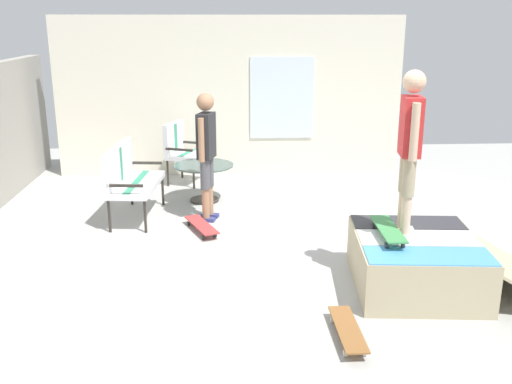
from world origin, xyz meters
The scene contains 11 objects.
ground_plane centered at (0.00, 0.00, -0.05)m, with size 12.00×12.00×0.10m, color #A8A8A3.
house_facade centered at (3.80, 0.49, 1.37)m, with size 0.23×6.00×2.74m.
skate_ramp centered at (-0.98, -1.38, 0.27)m, with size 1.54×2.05×0.54m.
patio_bench centered at (1.38, 1.93, 0.62)m, with size 1.30×0.66×1.02m.
patio_chair_near_house centered at (3.17, 1.34, 0.61)m, with size 0.78×0.74×1.02m.
patio_table centered at (2.10, 0.92, 0.40)m, with size 0.90×0.90×0.57m.
person_watching centered at (1.26, 0.85, 1.02)m, with size 0.46×0.31×1.74m.
person_skater centered at (-0.89, -1.22, 1.52)m, with size 0.48×0.27×1.67m.
skateboard_by_bench centered at (0.77, 0.92, 0.08)m, with size 0.82×0.49×0.10m.
skateboard_spare centered at (-1.95, -0.45, 0.08)m, with size 0.80×0.21×0.10m.
skateboard_on_ramp centered at (-0.95, -1.04, 0.63)m, with size 0.80×0.22×0.10m.
Camera 1 is at (-6.37, 0.59, 2.68)m, focal length 40.63 mm.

